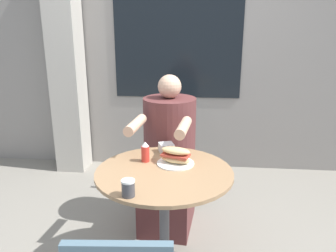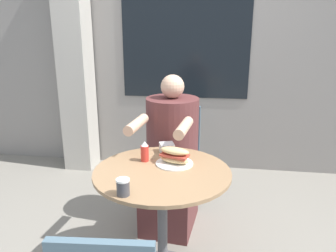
{
  "view_description": "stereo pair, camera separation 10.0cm",
  "coord_description": "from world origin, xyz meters",
  "px_view_note": "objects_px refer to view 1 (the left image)",
  "views": [
    {
      "loc": [
        0.19,
        -1.71,
        1.5
      ],
      "look_at": [
        0.0,
        0.23,
        0.92
      ],
      "focal_mm": 35.0,
      "sensor_mm": 36.0,
      "label": 1
    },
    {
      "loc": [
        0.29,
        -1.7,
        1.5
      ],
      "look_at": [
        0.0,
        0.23,
        0.92
      ],
      "focal_mm": 35.0,
      "sensor_mm": 36.0,
      "label": 2
    }
  ],
  "objects_px": {
    "cafe_table": "(164,200)",
    "seated_diner": "(168,163)",
    "sandwich_on_plate": "(176,157)",
    "drink_cup": "(128,188)",
    "condiment_bottle": "(145,152)",
    "diner_chair": "(174,146)"
  },
  "relations": [
    {
      "from": "sandwich_on_plate",
      "to": "diner_chair",
      "type": "bearing_deg",
      "value": 95.23
    },
    {
      "from": "seated_diner",
      "to": "drink_cup",
      "type": "height_order",
      "value": "seated_diner"
    },
    {
      "from": "diner_chair",
      "to": "seated_diner",
      "type": "distance_m",
      "value": 0.35
    },
    {
      "from": "cafe_table",
      "to": "condiment_bottle",
      "type": "xyz_separation_m",
      "value": [
        -0.13,
        0.12,
        0.25
      ]
    },
    {
      "from": "condiment_bottle",
      "to": "drink_cup",
      "type": "bearing_deg",
      "value": -91.42
    },
    {
      "from": "sandwich_on_plate",
      "to": "drink_cup",
      "type": "bearing_deg",
      "value": -115.25
    },
    {
      "from": "drink_cup",
      "to": "sandwich_on_plate",
      "type": "bearing_deg",
      "value": 64.75
    },
    {
      "from": "condiment_bottle",
      "to": "diner_chair",
      "type": "bearing_deg",
      "value": 82.55
    },
    {
      "from": "sandwich_on_plate",
      "to": "condiment_bottle",
      "type": "relative_size",
      "value": 1.78
    },
    {
      "from": "drink_cup",
      "to": "condiment_bottle",
      "type": "xyz_separation_m",
      "value": [
        0.01,
        0.44,
        0.02
      ]
    },
    {
      "from": "seated_diner",
      "to": "drink_cup",
      "type": "bearing_deg",
      "value": 88.94
    },
    {
      "from": "seated_diner",
      "to": "drink_cup",
      "type": "relative_size",
      "value": 13.99
    },
    {
      "from": "cafe_table",
      "to": "seated_diner",
      "type": "xyz_separation_m",
      "value": [
        -0.03,
        0.6,
        -0.03
      ]
    },
    {
      "from": "cafe_table",
      "to": "condiment_bottle",
      "type": "distance_m",
      "value": 0.31
    },
    {
      "from": "cafe_table",
      "to": "drink_cup",
      "type": "distance_m",
      "value": 0.41
    },
    {
      "from": "cafe_table",
      "to": "seated_diner",
      "type": "height_order",
      "value": "seated_diner"
    },
    {
      "from": "condiment_bottle",
      "to": "sandwich_on_plate",
      "type": "bearing_deg",
      "value": -6.13
    },
    {
      "from": "diner_chair",
      "to": "drink_cup",
      "type": "height_order",
      "value": "diner_chair"
    },
    {
      "from": "cafe_table",
      "to": "seated_diner",
      "type": "bearing_deg",
      "value": 93.15
    },
    {
      "from": "drink_cup",
      "to": "seated_diner",
      "type": "bearing_deg",
      "value": 83.37
    },
    {
      "from": "drink_cup",
      "to": "condiment_bottle",
      "type": "bearing_deg",
      "value": 88.58
    },
    {
      "from": "diner_chair",
      "to": "drink_cup",
      "type": "distance_m",
      "value": 1.3
    }
  ]
}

